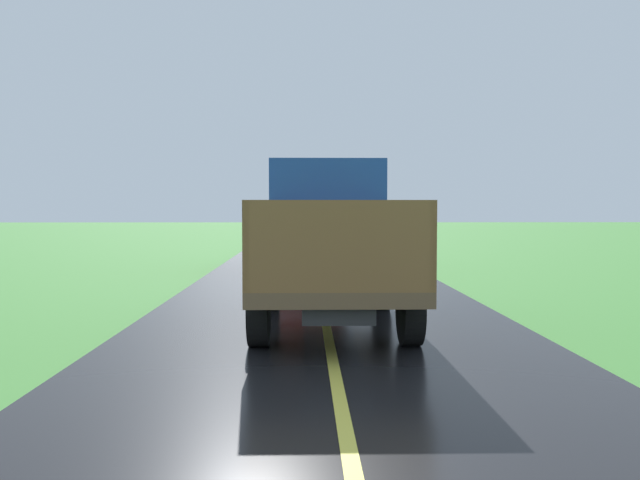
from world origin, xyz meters
TOP-DOWN VIEW (x-y plane):
  - banana_truck_near at (0.08, 12.42)m, footprint 2.38×5.82m
  - banana_truck_far at (-0.42, 23.32)m, footprint 2.38×5.81m

SIDE VIEW (x-z plane):
  - banana_truck_near at x=0.08m, z-range 0.07..2.87m
  - banana_truck_far at x=-0.42m, z-range 0.07..2.87m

